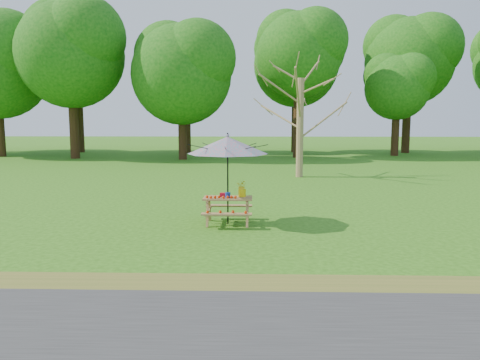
{
  "coord_description": "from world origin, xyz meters",
  "views": [
    {
      "loc": [
        0.95,
        -9.75,
        2.58
      ],
      "look_at": [
        0.62,
        1.58,
        1.1
      ],
      "focal_mm": 35.0,
      "sensor_mm": 36.0,
      "label": 1
    }
  ],
  "objects_px": {
    "picnic_table": "(228,211)",
    "flower_bucket": "(242,188)",
    "bare_tree": "(301,36)",
    "patio_umbrella": "(228,145)"
  },
  "relations": [
    {
      "from": "bare_tree",
      "to": "patio_umbrella",
      "type": "bearing_deg",
      "value": -105.64
    },
    {
      "from": "picnic_table",
      "to": "patio_umbrella",
      "type": "distance_m",
      "value": 1.62
    },
    {
      "from": "picnic_table",
      "to": "patio_umbrella",
      "type": "height_order",
      "value": "patio_umbrella"
    },
    {
      "from": "bare_tree",
      "to": "picnic_table",
      "type": "xyz_separation_m",
      "value": [
        -2.68,
        -9.58,
        -5.82
      ]
    },
    {
      "from": "picnic_table",
      "to": "flower_bucket",
      "type": "bearing_deg",
      "value": 18.97
    },
    {
      "from": "picnic_table",
      "to": "bare_tree",
      "type": "bearing_deg",
      "value": 74.36
    },
    {
      "from": "picnic_table",
      "to": "patio_umbrella",
      "type": "xyz_separation_m",
      "value": [
        0.0,
        0.0,
        1.62
      ]
    },
    {
      "from": "flower_bucket",
      "to": "patio_umbrella",
      "type": "bearing_deg",
      "value": -161.34
    },
    {
      "from": "flower_bucket",
      "to": "picnic_table",
      "type": "bearing_deg",
      "value": -161.03
    },
    {
      "from": "picnic_table",
      "to": "patio_umbrella",
      "type": "relative_size",
      "value": 0.59
    }
  ]
}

